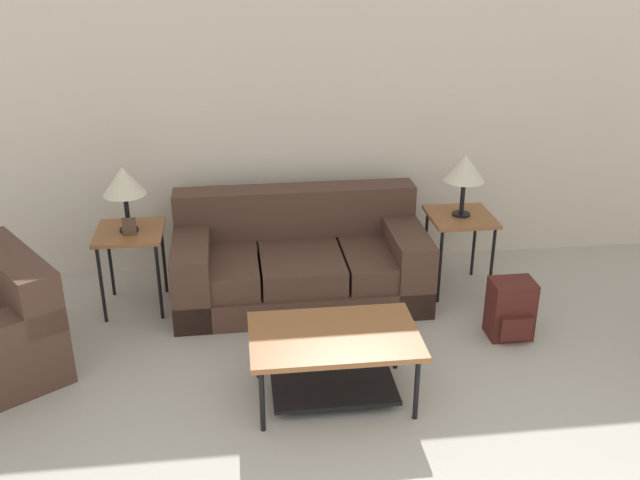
% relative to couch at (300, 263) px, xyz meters
% --- Properties ---
extents(wall_back, '(8.92, 0.06, 2.60)m').
position_rel_couch_xyz_m(wall_back, '(0.22, 0.67, 1.01)').
color(wall_back, silver).
rests_on(wall_back, ground_plane).
extents(couch, '(1.97, 0.99, 0.82)m').
position_rel_couch_xyz_m(couch, '(0.00, 0.00, 0.00)').
color(couch, '#4C3328').
rests_on(couch, ground_plane).
extents(coffee_table, '(1.04, 0.67, 0.47)m').
position_rel_couch_xyz_m(coffee_table, '(0.08, -1.40, 0.05)').
color(coffee_table, '#935B33').
rests_on(coffee_table, ground_plane).
extents(side_table_left, '(0.50, 0.52, 0.65)m').
position_rel_couch_xyz_m(side_table_left, '(-1.29, -0.03, 0.29)').
color(side_table_left, '#935B33').
rests_on(side_table_left, ground_plane).
extents(side_table_right, '(0.50, 0.52, 0.65)m').
position_rel_couch_xyz_m(side_table_right, '(1.29, -0.03, 0.29)').
color(side_table_right, '#935B33').
rests_on(side_table_right, ground_plane).
extents(table_lamp_left, '(0.32, 0.32, 0.50)m').
position_rel_couch_xyz_m(table_lamp_left, '(-1.29, -0.03, 0.74)').
color(table_lamp_left, black).
rests_on(table_lamp_left, side_table_left).
extents(table_lamp_right, '(0.32, 0.32, 0.50)m').
position_rel_couch_xyz_m(table_lamp_right, '(1.29, -0.03, 0.74)').
color(table_lamp_right, black).
rests_on(table_lamp_right, side_table_right).
extents(backpack, '(0.31, 0.31, 0.44)m').
position_rel_couch_xyz_m(backpack, '(1.46, -0.82, -0.08)').
color(backpack, '#4C1E19').
rests_on(backpack, ground_plane).
extents(picture_frame, '(0.10, 0.04, 0.13)m').
position_rel_couch_xyz_m(picture_frame, '(-1.28, -0.11, 0.42)').
color(picture_frame, '#4C3828').
rests_on(picture_frame, side_table_left).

